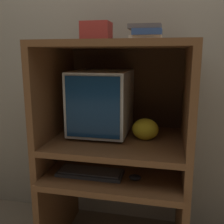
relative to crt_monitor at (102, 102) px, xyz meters
The scene contains 10 objects.
wall_back 0.44m from the crt_monitor, 68.38° to the left, with size 6.00×0.06×2.60m.
desk_base 0.66m from the crt_monitor, 45.64° to the right, with size 0.90×0.73×0.63m.
desk_monitor_shelf 0.30m from the crt_monitor, 32.76° to the right, with size 0.90×0.68×0.18m.
hutch_upper 0.22m from the crt_monitor, 20.87° to the right, with size 0.90×0.68×0.60m.
crt_monitor is the anchor object (origin of this frame).
keyboard 0.47m from the crt_monitor, 91.33° to the right, with size 0.40×0.16×0.03m.
mouse 0.55m from the crt_monitor, 46.42° to the right, with size 0.07×0.05×0.03m.
snack_bag 0.35m from the crt_monitor, 13.82° to the right, with size 0.17×0.12×0.14m.
book_stack 0.54m from the crt_monitor, 26.08° to the right, with size 0.19×0.14×0.09m.
storage_box 0.45m from the crt_monitor, 132.55° to the right, with size 0.18×0.15×0.12m.
Camera 1 is at (0.31, -1.26, 1.34)m, focal length 42.00 mm.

